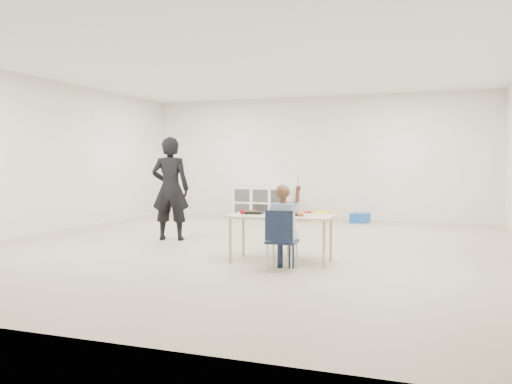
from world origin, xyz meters
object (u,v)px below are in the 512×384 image
(table, at_px, (281,238))
(chair_near, at_px, (282,240))
(cubby_shelf, at_px, (263,203))
(adult, at_px, (170,189))
(child, at_px, (282,223))

(table, height_order, chair_near, chair_near)
(cubby_shelf, bearing_deg, adult, -92.71)
(chair_near, relative_size, adult, 0.43)
(child, height_order, cubby_shelf, child)
(cubby_shelf, bearing_deg, table, -68.28)
(cubby_shelf, distance_m, adult, 4.10)
(chair_near, xyz_separation_m, adult, (-2.51, 1.83, 0.49))
(table, height_order, child, child)
(cubby_shelf, bearing_deg, child, -68.55)
(adult, bearing_deg, cubby_shelf, -107.82)
(table, bearing_deg, chair_near, -74.75)
(cubby_shelf, xyz_separation_m, adult, (-0.19, -4.06, 0.50))
(table, xyz_separation_m, adult, (-2.32, 1.29, 0.55))
(chair_near, relative_size, child, 0.63)
(chair_near, bearing_deg, adult, 140.46)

